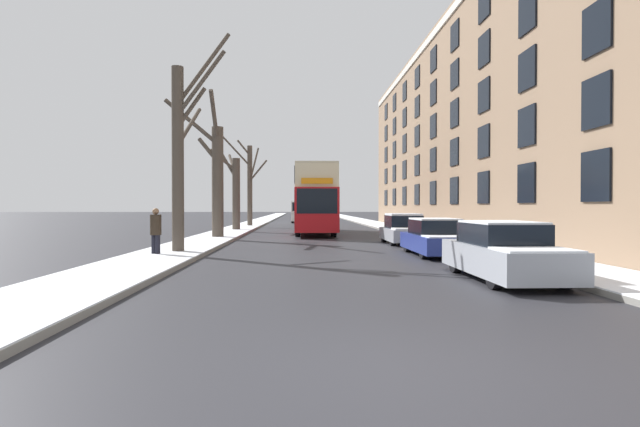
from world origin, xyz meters
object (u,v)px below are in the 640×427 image
double_decker_bus (314,197)px  bare_tree_left_3 (250,182)px  bare_tree_left_1 (216,174)px  parked_car_2 (404,230)px  pedestrian_left_sidewalk (156,231)px  oncoming_van (301,211)px  parked_car_1 (436,238)px  bare_tree_left_2 (235,189)px  parked_car_0 (504,253)px  bare_tree_left_0 (181,150)px

double_decker_bus → bare_tree_left_3: bearing=117.5°
bare_tree_left_1 → double_decker_bus: bare_tree_left_1 is taller
parked_car_2 → pedestrian_left_sidewalk: size_ratio=2.30×
oncoming_van → parked_car_1: bearing=-82.5°
bare_tree_left_2 → parked_car_0: (9.63, -23.86, -2.37)m
bare_tree_left_0 → parked_car_2: 11.10m
bare_tree_left_1 → bare_tree_left_2: size_ratio=1.14×
double_decker_bus → oncoming_van: double_decker_bus is taller
bare_tree_left_0 → bare_tree_left_2: size_ratio=1.25×
oncoming_van → pedestrian_left_sidewalk: 38.07m
bare_tree_left_1 → parked_car_0: (9.50, -15.17, -2.86)m
bare_tree_left_3 → parked_car_2: bare_tree_left_3 is taller
double_decker_bus → parked_car_0: (4.03, -20.99, -1.76)m
parked_car_1 → oncoming_van: size_ratio=0.83×
bare_tree_left_2 → bare_tree_left_0: bearing=-88.9°
oncoming_van → parked_car_2: bearing=-81.1°
bare_tree_left_0 → double_decker_bus: bare_tree_left_0 is taller
double_decker_bus → parked_car_0: double_decker_bus is taller
parked_car_0 → bare_tree_left_1: bearing=122.1°
bare_tree_left_1 → parked_car_2: bearing=-20.0°
parked_car_2 → pedestrian_left_sidewalk: 11.74m
bare_tree_left_0 → bare_tree_left_3: 24.55m
bare_tree_left_1 → oncoming_van: 28.45m
bare_tree_left_3 → parked_car_2: bearing=-64.4°
double_decker_bus → parked_car_1: 15.53m
parked_car_0 → bare_tree_left_3: bearing=106.7°
parked_car_2 → parked_car_0: bearing=-90.0°
oncoming_van → bare_tree_left_1: bearing=-99.3°
bare_tree_left_0 → parked_car_2: bare_tree_left_0 is taller
double_decker_bus → oncoming_van: size_ratio=2.24×
bare_tree_left_2 → double_decker_bus: 6.32m
bare_tree_left_3 → parked_car_1: bare_tree_left_3 is taller
double_decker_bus → parked_car_0: size_ratio=2.57×
parked_car_0 → pedestrian_left_sidewalk: size_ratio=2.60×
bare_tree_left_0 → oncoming_van: 36.95m
parked_car_2 → pedestrian_left_sidewalk: pedestrian_left_sidewalk is taller
double_decker_bus → oncoming_van: 22.21m
parked_car_1 → pedestrian_left_sidewalk: size_ratio=2.49×
double_decker_bus → parked_car_2: (4.03, -9.28, -1.76)m
bare_tree_left_3 → double_decker_bus: 11.50m
bare_tree_left_3 → parked_car_0: bearing=-73.3°
bare_tree_left_1 → parked_car_0: 18.13m
bare_tree_left_0 → oncoming_van: (4.39, 36.59, -2.60)m
bare_tree_left_2 → double_decker_bus: (5.60, -2.87, -0.61)m
parked_car_2 → bare_tree_left_0: bearing=-151.1°
parked_car_1 → parked_car_2: (0.00, 5.61, 0.03)m
bare_tree_left_0 → parked_car_1: size_ratio=1.95×
parked_car_0 → parked_car_2: (0.00, 11.71, -0.00)m
bare_tree_left_0 → bare_tree_left_3: (-0.00, 24.55, 0.04)m
parked_car_0 → pedestrian_left_sidewalk: 11.29m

